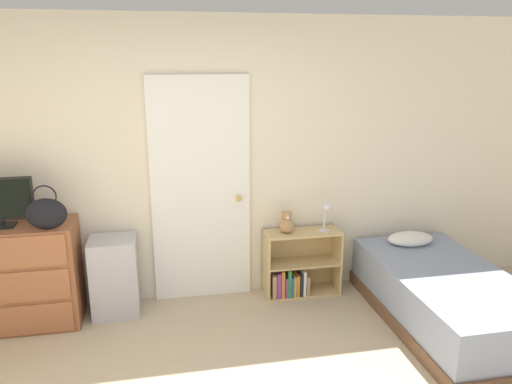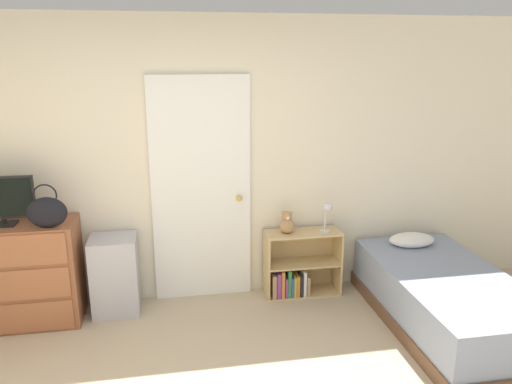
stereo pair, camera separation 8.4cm
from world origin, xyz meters
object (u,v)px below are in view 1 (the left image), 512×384
storage_bin (115,276)px  dresser (14,276)px  handbag (46,213)px  teddy_bear (287,223)px  tv (0,201)px  bed (445,297)px  bookshelf (296,270)px  desk_lamp (327,211)px

storage_bin → dresser: bearing=-176.2°
handbag → storage_bin: bearing=23.8°
teddy_bear → dresser: bearing=-177.7°
tv → storage_bin: size_ratio=0.74×
tv → teddy_bear: size_ratio=2.37×
storage_bin → teddy_bear: (1.55, 0.04, 0.37)m
dresser → bed: size_ratio=0.56×
bookshelf → desk_lamp: bearing=-8.5°
bookshelf → desk_lamp: 0.64m
tv → desk_lamp: bearing=1.5°
bed → tv: bearing=169.4°
storage_bin → bed: (2.74, -0.73, -0.11)m
bookshelf → bed: size_ratio=0.38×
dresser → desk_lamp: size_ratio=3.68×
tv → storage_bin: tv is taller
handbag → storage_bin: size_ratio=0.52×
dresser → tv: tv is taller
handbag → dresser: bearing=156.8°
storage_bin → desk_lamp: bearing=0.0°
storage_bin → teddy_bear: 1.60m
teddy_bear → bed: 1.50m
handbag → bookshelf: 2.26m
desk_lamp → bed: size_ratio=0.15×
teddy_bear → desk_lamp: bearing=-5.9°
bed → handbag: bearing=170.5°
storage_bin → bookshelf: bearing=1.4°
storage_bin → bookshelf: storage_bin is taller
handbag → desk_lamp: bearing=4.9°
handbag → bed: (3.20, -0.53, -0.78)m
teddy_bear → desk_lamp: desk_lamp is taller
bed → dresser: bearing=169.1°
storage_bin → bookshelf: 1.66m
dresser → storage_bin: dresser is taller
handbag → teddy_bear: (2.01, 0.24, -0.30)m
desk_lamp → handbag: bearing=-175.1°
handbag → teddy_bear: size_ratio=1.67×
desk_lamp → bed: desk_lamp is taller
bookshelf → desk_lamp: (0.27, -0.04, 0.58)m
handbag → tv: bearing=160.1°
bed → storage_bin: bearing=165.0°
dresser → bookshelf: (2.46, 0.09, -0.20)m
bookshelf → teddy_bear: (-0.10, -0.00, 0.48)m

